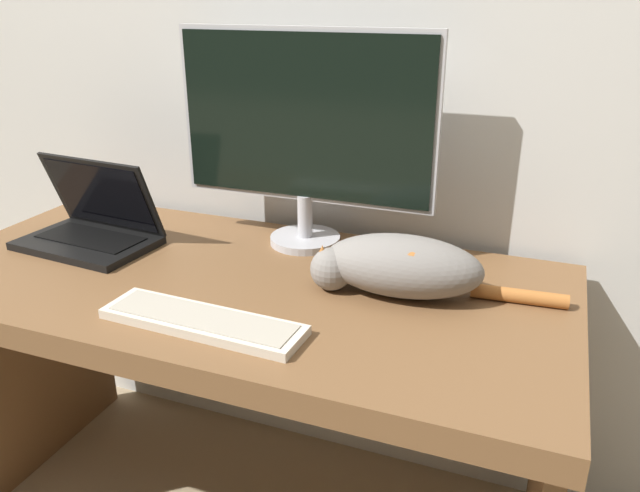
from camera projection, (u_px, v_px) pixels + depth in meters
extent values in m
cube|color=silver|center=(304.00, 34.00, 1.67)|extent=(6.40, 0.06, 2.60)
cube|color=brown|center=(237.00, 288.00, 1.50)|extent=(1.57, 0.75, 0.06)
cube|color=brown|center=(26.00, 363.00, 1.90)|extent=(0.04, 0.69, 0.71)
cylinder|color=#B2B2B7|center=(305.00, 239.00, 1.69)|extent=(0.19, 0.19, 0.02)
cylinder|color=#B2B2B7|center=(305.00, 216.00, 1.67)|extent=(0.04, 0.04, 0.11)
cube|color=#B2B2B7|center=(305.00, 117.00, 1.57)|extent=(0.69, 0.02, 0.44)
cube|color=black|center=(303.00, 118.00, 1.56)|extent=(0.66, 0.01, 0.41)
cube|color=black|center=(87.00, 243.00, 1.67)|extent=(0.37, 0.25, 0.02)
cube|color=black|center=(90.00, 237.00, 1.67)|extent=(0.30, 0.15, 0.00)
cube|color=black|center=(102.00, 194.00, 1.69)|extent=(0.36, 0.11, 0.21)
cube|color=black|center=(101.00, 196.00, 1.68)|extent=(0.32, 0.10, 0.19)
cube|color=beige|center=(203.00, 322.00, 1.27)|extent=(0.44, 0.13, 0.02)
cube|color=#ABA393|center=(202.00, 317.00, 1.26)|extent=(0.40, 0.11, 0.00)
ellipsoid|color=gray|center=(402.00, 266.00, 1.38)|extent=(0.37, 0.20, 0.14)
ellipsoid|color=#AD662D|center=(411.00, 251.00, 1.37)|extent=(0.17, 0.14, 0.05)
sphere|color=gray|center=(332.00, 269.00, 1.42)|extent=(0.10, 0.10, 0.10)
cone|color=#AD662D|center=(322.00, 251.00, 1.41)|extent=(0.03, 0.03, 0.03)
cone|color=#AD662D|center=(341.00, 254.00, 1.39)|extent=(0.03, 0.03, 0.03)
cylinder|color=#AD662D|center=(519.00, 296.00, 1.36)|extent=(0.21, 0.05, 0.03)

